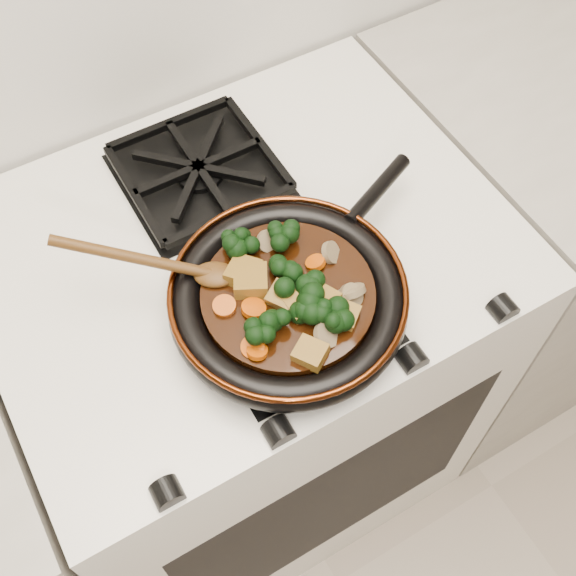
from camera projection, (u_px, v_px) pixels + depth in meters
stove at (255, 374)px, 1.43m from camera, size 0.76×0.60×0.90m
burner_grate_front at (292, 308)px, 0.97m from camera, size 0.23×0.23×0.03m
burner_grate_back at (199, 171)px, 1.10m from camera, size 0.23×0.23×0.03m
skillet at (289, 297)px, 0.94m from camera, size 0.42×0.31×0.05m
braising_sauce at (288, 297)px, 0.94m from camera, size 0.23×0.23×0.02m
tofu_cube_0 at (251, 281)px, 0.93m from camera, size 0.06×0.06×0.03m
tofu_cube_1 at (283, 297)px, 0.92m from camera, size 0.05×0.05×0.02m
tofu_cube_2 at (329, 304)px, 0.91m from camera, size 0.05×0.05×0.02m
tofu_cube_3 at (303, 306)px, 0.91m from camera, size 0.04×0.03×0.02m
tofu_cube_4 at (319, 302)px, 0.91m from camera, size 0.06×0.06×0.03m
tofu_cube_5 at (243, 273)px, 0.93m from camera, size 0.06×0.06×0.03m
tofu_cube_6 at (343, 315)px, 0.90m from camera, size 0.05×0.05×0.03m
tofu_cube_7 at (310, 353)px, 0.87m from camera, size 0.05×0.05×0.02m
broccoli_floret_0 at (306, 308)px, 0.91m from camera, size 0.07×0.07×0.06m
broccoli_floret_1 at (284, 239)px, 0.96m from camera, size 0.08×0.08×0.06m
broccoli_floret_2 at (282, 272)px, 0.93m from camera, size 0.07×0.06×0.07m
broccoli_floret_3 at (273, 322)px, 0.89m from camera, size 0.07×0.08×0.07m
broccoli_floret_4 at (240, 243)px, 0.95m from camera, size 0.09×0.08×0.08m
broccoli_floret_5 at (265, 334)px, 0.88m from camera, size 0.06×0.07×0.06m
broccoli_floret_6 at (315, 291)px, 0.92m from camera, size 0.07×0.07×0.06m
broccoli_floret_7 at (333, 317)px, 0.89m from camera, size 0.07×0.07×0.07m
broccoli_floret_8 at (298, 294)px, 0.91m from camera, size 0.08×0.08×0.08m
carrot_coin_0 at (295, 299)px, 0.92m from camera, size 0.03×0.03×0.02m
carrot_coin_1 at (254, 308)px, 0.91m from camera, size 0.03×0.03×0.01m
carrot_coin_2 at (224, 306)px, 0.91m from camera, size 0.03×0.03×0.01m
carrot_coin_3 at (257, 351)px, 0.88m from camera, size 0.03×0.03×0.02m
carrot_coin_4 at (253, 347)px, 0.88m from camera, size 0.03×0.03×0.02m
carrot_coin_5 at (316, 263)px, 0.95m from camera, size 0.03×0.03×0.02m
mushroom_slice_0 at (351, 295)px, 0.92m from camera, size 0.04×0.04×0.02m
mushroom_slice_1 at (268, 241)px, 0.96m from camera, size 0.03×0.03×0.03m
mushroom_slice_2 at (351, 291)px, 0.92m from camera, size 0.04×0.03×0.03m
mushroom_slice_3 at (331, 253)px, 0.95m from camera, size 0.04×0.04×0.03m
mushroom_slice_4 at (326, 335)px, 0.89m from camera, size 0.05×0.05×0.03m
wooden_spoon at (172, 266)px, 0.92m from camera, size 0.13×0.10×0.21m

